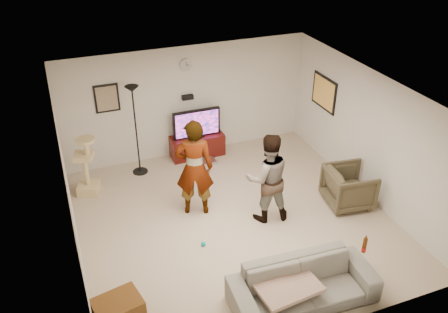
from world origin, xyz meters
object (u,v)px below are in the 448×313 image
object	(u,v)px
tv_stand	(197,146)
sofa	(303,285)
floor_lamp	(136,131)
cat_tree	(85,166)
person_left	(194,168)
side_table	(119,312)
person_right	(268,178)
beer_bottle	(365,245)
armchair	(349,187)
tv	(197,123)

from	to	relation	value
tv_stand	sofa	bearing A→B (deg)	-88.97
floor_lamp	cat_tree	bearing A→B (deg)	-160.59
person_left	cat_tree	bearing A→B (deg)	-18.38
person_left	sofa	bearing A→B (deg)	124.74
sofa	side_table	bearing A→B (deg)	171.12
floor_lamp	side_table	world-z (taller)	floor_lamp
person_right	sofa	xyz separation A→B (m)	(-0.38, -2.04, -0.54)
cat_tree	sofa	world-z (taller)	cat_tree
floor_lamp	beer_bottle	size ratio (longest dim) A/B	7.88
sofa	armchair	distance (m)	2.74
tv	floor_lamp	size ratio (longest dim) A/B	0.54
tv	cat_tree	xyz separation A→B (m)	(-2.50, -0.63, -0.20)
person_left	armchair	xyz separation A→B (m)	(2.80, -0.83, -0.57)
tv	person_right	bearing A→B (deg)	-80.09
floor_lamp	person_left	xyz separation A→B (m)	(0.68, -1.76, -0.03)
person_right	sofa	size ratio (longest dim) A/B	0.79
sofa	side_table	distance (m)	2.67
person_left	beer_bottle	size ratio (longest dim) A/B	7.62
floor_lamp	sofa	distance (m)	4.72
cat_tree	side_table	distance (m)	3.51
beer_bottle	side_table	distance (m)	3.69
tv_stand	floor_lamp	world-z (taller)	floor_lamp
side_table	beer_bottle	bearing A→B (deg)	-8.75
tv	tv_stand	bearing A→B (deg)	0.00
sofa	armchair	xyz separation A→B (m)	(2.02, 1.85, 0.07)
beer_bottle	side_table	size ratio (longest dim) A/B	0.38
sofa	tv_stand	bearing A→B (deg)	94.16
floor_lamp	side_table	xyz separation A→B (m)	(-1.15, -3.89, -0.77)
person_left	side_table	xyz separation A→B (m)	(-1.83, -2.13, -0.74)
person_right	armchair	world-z (taller)	person_right
tv	armchair	distance (m)	3.55
person_left	side_table	world-z (taller)	person_left
armchair	person_left	bearing A→B (deg)	81.38
tv_stand	tv	world-z (taller)	tv
person_left	armchair	size ratio (longest dim) A/B	2.25
cat_tree	person_left	world-z (taller)	person_left
cat_tree	armchair	xyz separation A→B (m)	(4.61, -2.19, -0.23)
tv_stand	armchair	world-z (taller)	armchair
tv_stand	armchair	xyz separation A→B (m)	(2.11, -2.82, 0.14)
tv	cat_tree	distance (m)	2.59
person_right	side_table	bearing A→B (deg)	35.64
tv_stand	armchair	size ratio (longest dim) A/B	1.41
person_left	side_table	size ratio (longest dim) A/B	2.93
cat_tree	person_right	size ratio (longest dim) A/B	0.72
cat_tree	beer_bottle	world-z (taller)	cat_tree
person_right	sofa	distance (m)	2.14
floor_lamp	cat_tree	xyz separation A→B (m)	(-1.13, -0.40, -0.37)
cat_tree	person_right	xyz separation A→B (m)	(2.97, -2.01, 0.24)
person_right	beer_bottle	xyz separation A→B (m)	(0.62, -2.04, -0.10)
tv_stand	person_left	size ratio (longest dim) A/B	0.63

